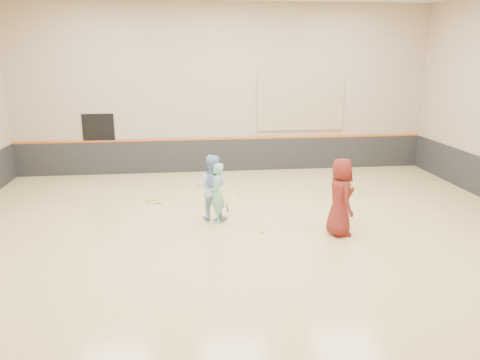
{
  "coord_description": "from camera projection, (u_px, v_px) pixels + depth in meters",
  "views": [
    {
      "loc": [
        -1.45,
        -10.94,
        4.25
      ],
      "look_at": [
        -0.11,
        0.4,
        1.15
      ],
      "focal_mm": 35.0,
      "sensor_mm": 36.0,
      "label": 1
    }
  ],
  "objects": [
    {
      "name": "held_racket",
      "position": [
        225.0,
        198.0,
        12.05
      ],
      "size": [
        0.46,
        0.46,
        0.52
      ],
      "primitive_type": null,
      "color": "gold",
      "rests_on": "instructor"
    },
    {
      "name": "spare_racket",
      "position": [
        151.0,
        201.0,
        13.79
      ],
      "size": [
        0.72,
        0.72,
        0.08
      ],
      "primitive_type": null,
      "color": "#AEBE29",
      "rests_on": "floor"
    },
    {
      "name": "instructor",
      "position": [
        211.0,
        187.0,
        12.21
      ],
      "size": [
        0.97,
        0.83,
        1.74
      ],
      "primitive_type": "imported",
      "rotation": [
        0.0,
        0.0,
        2.91
      ],
      "color": "#99BFED",
      "rests_on": "floor"
    },
    {
      "name": "doorway",
      "position": [
        100.0,
        145.0,
        16.7
      ],
      "size": [
        1.1,
        0.05,
        2.2
      ],
      "primitive_type": "cube",
      "color": "black",
      "rests_on": "floor"
    },
    {
      "name": "accent_stripe",
      "position": [
        225.0,
        139.0,
        17.16
      ],
      "size": [
        14.9,
        0.03,
        0.06
      ],
      "primitive_type": "cube",
      "color": "#D85914",
      "rests_on": "wall_back"
    },
    {
      "name": "ball_under_racket",
      "position": [
        262.0,
        232.0,
        11.43
      ],
      "size": [
        0.07,
        0.07,
        0.07
      ],
      "primitive_type": "sphere",
      "color": "#C0D030",
      "rests_on": "floor"
    },
    {
      "name": "acoustic_panel",
      "position": [
        301.0,
        103.0,
        17.13
      ],
      "size": [
        3.2,
        0.08,
        2.0
      ],
      "primitive_type": "cube",
      "color": "tan",
      "rests_on": "wall_back"
    },
    {
      "name": "girl",
      "position": [
        217.0,
        193.0,
        11.97
      ],
      "size": [
        0.38,
        0.58,
        1.58
      ],
      "primitive_type": "imported",
      "rotation": [
        0.0,
        0.0,
        -1.58
      ],
      "color": "#74C9B3",
      "rests_on": "floor"
    },
    {
      "name": "wainscot_back",
      "position": [
        225.0,
        155.0,
        17.33
      ],
      "size": [
        14.9,
        0.04,
        1.2
      ],
      "primitive_type": "cube",
      "color": "#232326",
      "rests_on": "floor"
    },
    {
      "name": "ball_in_hand",
      "position": [
        351.0,
        187.0,
        10.85
      ],
      "size": [
        0.07,
        0.07,
        0.07
      ],
      "primitive_type": "sphere",
      "color": "#C0CE2F",
      "rests_on": "young_man"
    },
    {
      "name": "young_man",
      "position": [
        340.0,
        197.0,
        11.13
      ],
      "size": [
        0.67,
        0.97,
        1.89
      ],
      "primitive_type": "imported",
      "rotation": [
        0.0,
        0.0,
        1.65
      ],
      "color": "maroon",
      "rests_on": "floor"
    },
    {
      "name": "room",
      "position": [
        246.0,
        197.0,
        11.55
      ],
      "size": [
        15.04,
        12.04,
        6.22
      ],
      "color": "tan",
      "rests_on": "ground"
    },
    {
      "name": "ball_beside_spare",
      "position": [
        240.0,
        195.0,
        14.41
      ],
      "size": [
        0.07,
        0.07,
        0.07
      ],
      "primitive_type": "sphere",
      "color": "#BBD631",
      "rests_on": "floor"
    }
  ]
}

